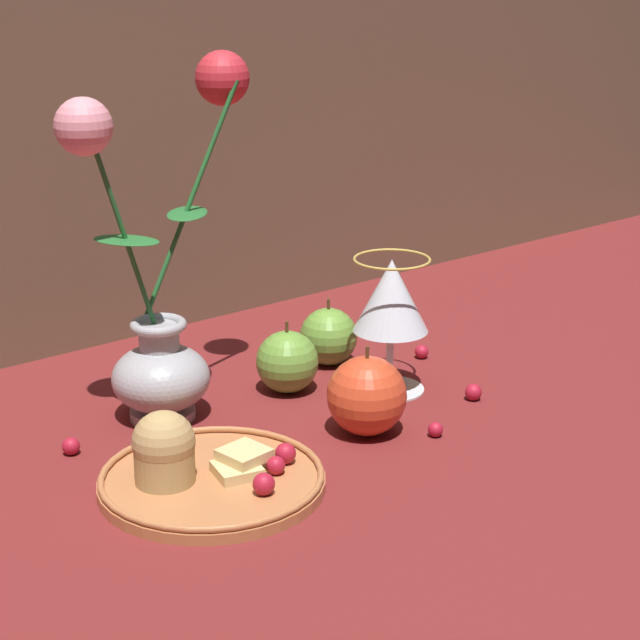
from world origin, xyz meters
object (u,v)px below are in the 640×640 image
object	(u,v)px
vase	(160,297)
apple_beside_vase	(287,362)
apple_at_table_edge	(328,336)
wine_glass	(392,301)
plate_with_pastries	(201,470)
apple_near_glass	(367,396)

from	to	relation	value
vase	apple_beside_vase	size ratio (longest dim) A/B	4.51
apple_at_table_edge	apple_beside_vase	bearing A→B (deg)	-157.75
wine_glass	apple_at_table_edge	distance (m)	0.13
wine_glass	apple_at_table_edge	size ratio (longest dim) A/B	1.89
plate_with_pastries	apple_at_table_edge	size ratio (longest dim) A/B	2.57
vase	wine_glass	size ratio (longest dim) A/B	2.42
apple_near_glass	apple_at_table_edge	bearing A→B (deg)	61.30
apple_beside_vase	apple_near_glass	bearing A→B (deg)	-92.52
apple_beside_vase	plate_with_pastries	bearing A→B (deg)	-146.52
vase	plate_with_pastries	size ratio (longest dim) A/B	1.78
vase	wine_glass	world-z (taller)	vase
apple_beside_vase	apple_at_table_edge	distance (m)	0.10
vase	apple_at_table_edge	distance (m)	0.24
wine_glass	apple_near_glass	distance (m)	0.13
vase	apple_beside_vase	distance (m)	0.17
apple_beside_vase	apple_near_glass	xyz separation A→B (m)	(-0.01, -0.14, 0.01)
vase	plate_with_pastries	distance (m)	0.21
vase	apple_at_table_edge	size ratio (longest dim) A/B	4.58
vase	apple_near_glass	bearing A→B (deg)	-51.76
vase	apple_near_glass	size ratio (longest dim) A/B	3.95
plate_with_pastries	apple_beside_vase	xyz separation A→B (m)	(0.20, 0.13, 0.02)
plate_with_pastries	apple_at_table_edge	bearing A→B (deg)	30.28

